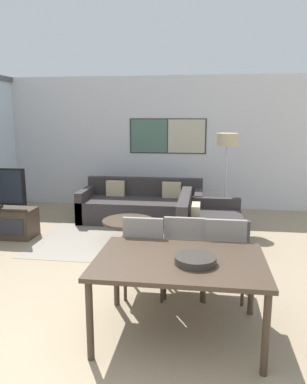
# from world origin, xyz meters

# --- Properties ---
(ground_plane) EXTENTS (24.00, 24.00, 0.00)m
(ground_plane) POSITION_xyz_m (0.00, 0.00, 0.00)
(ground_plane) COLOR #9E896B
(wall_back) EXTENTS (7.41, 0.09, 2.80)m
(wall_back) POSITION_xyz_m (0.01, 5.67, 1.40)
(wall_back) COLOR silver
(wall_back) RESTS_ON ground_plane
(area_rug) EXTENTS (2.95, 1.91, 0.01)m
(area_rug) POSITION_xyz_m (-0.09, 3.23, 0.00)
(area_rug) COLOR gray
(area_rug) RESTS_ON ground_plane
(sofa_main) EXTENTS (2.30, 0.99, 0.77)m
(sofa_main) POSITION_xyz_m (-0.09, 4.53, 0.26)
(sofa_main) COLOR #383333
(sofa_main) RESTS_ON ground_plane
(sofa_side) EXTENTS (0.99, 1.52, 0.77)m
(sofa_side) POSITION_xyz_m (1.13, 3.26, 0.26)
(sofa_side) COLOR #383333
(sofa_side) RESTS_ON ground_plane
(coffee_table) EXTENTS (0.82, 0.82, 0.35)m
(coffee_table) POSITION_xyz_m (-0.09, 3.23, 0.27)
(coffee_table) COLOR #423326
(coffee_table) RESTS_ON ground_plane
(dining_table) EXTENTS (1.50, 1.04, 0.73)m
(dining_table) POSITION_xyz_m (0.89, 0.74, 0.66)
(dining_table) COLOR #423326
(dining_table) RESTS_ON ground_plane
(dining_chair_left) EXTENTS (0.46, 0.46, 0.94)m
(dining_chair_left) POSITION_xyz_m (0.47, 1.43, 0.52)
(dining_chair_left) COLOR gray
(dining_chair_left) RESTS_ON ground_plane
(dining_chair_centre) EXTENTS (0.46, 0.46, 0.94)m
(dining_chair_centre) POSITION_xyz_m (0.89, 1.50, 0.52)
(dining_chair_centre) COLOR gray
(dining_chair_centre) RESTS_ON ground_plane
(dining_chair_right) EXTENTS (0.46, 0.46, 0.94)m
(dining_chair_right) POSITION_xyz_m (1.32, 1.48, 0.52)
(dining_chair_right) COLOR gray
(dining_chair_right) RESTS_ON ground_plane
(fruit_bowl) EXTENTS (0.36, 0.36, 0.06)m
(fruit_bowl) POSITION_xyz_m (1.03, 0.65, 0.77)
(fruit_bowl) COLOR #332D28
(fruit_bowl) RESTS_ON dining_table
(floor_lamp) EXTENTS (0.38, 0.38, 1.67)m
(floor_lamp) POSITION_xyz_m (1.47, 4.39, 1.45)
(floor_lamp) COLOR #2D2D33
(floor_lamp) RESTS_ON ground_plane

